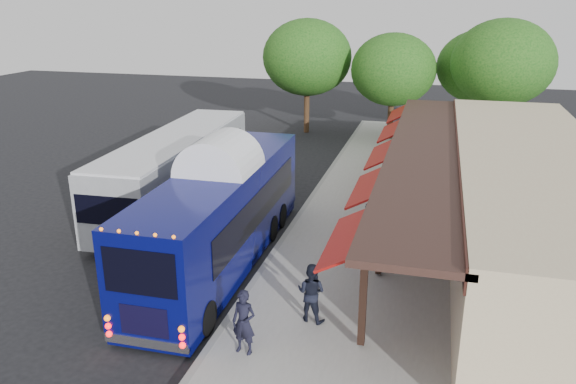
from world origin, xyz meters
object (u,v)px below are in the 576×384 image
Objects in this scene: ped_b at (311,292)px; ped_d at (382,201)px; ped_c at (387,188)px; coach_bus at (222,210)px; city_bus at (178,167)px; ped_a at (244,322)px; sign_board at (373,244)px.

ped_d is at bearing -86.61° from ped_b.
ped_b is 9.58m from ped_c.
ped_b is at bearing -39.48° from coach_bus.
ped_c is (1.13, 9.51, -0.01)m from ped_b.
city_bus is 7.11× the size of ped_c.
ped_d is (0.00, -2.11, 0.16)m from ped_c.
ped_a reaches higher than ped_b.
coach_bus is 6.72× the size of ped_c.
coach_bus reaches higher than city_bus.
coach_bus is at bearing 36.69° from ped_d.
ped_d is (4.85, 4.41, -0.76)m from coach_bus.
sign_board is (0.11, -3.73, -0.18)m from ped_d.
sign_board is at bearing -27.28° from city_bus.
coach_bus is at bearing -148.87° from sign_board.
ped_c is at bearing -84.71° from ped_b.
city_bus is 10.86m from ped_b.
ped_d is (8.72, -0.33, -0.60)m from city_bus.
ped_a is 1.43× the size of sign_board.
ped_b is 0.85× the size of ped_d.
coach_bus is at bearing 124.64° from ped_a.
city_bus is 8.74m from ped_d.
ped_c is at bearing 52.62° from coach_bus.
ped_d is at bearing 115.04° from sign_board.
ped_a is 1.02× the size of ped_c.
city_bus is at bearing 131.21° from ped_a.
coach_bus reaches higher than ped_d.
sign_board is (8.83, -4.07, -0.78)m from city_bus.
ped_c is at bearing -95.61° from ped_d.
sign_board is (1.24, 3.66, -0.04)m from ped_b.
ped_c is 0.84× the size of ped_d.
ped_d is 1.66× the size of sign_board.
ped_d reaches higher than ped_b.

